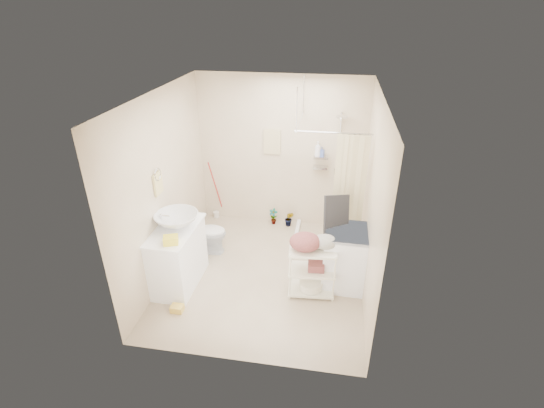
{
  "coord_description": "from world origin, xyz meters",
  "views": [
    {
      "loc": [
        0.87,
        -4.6,
        3.6
      ],
      "look_at": [
        0.07,
        0.25,
        1.04
      ],
      "focal_mm": 26.0,
      "sensor_mm": 36.0,
      "label": 1
    }
  ],
  "objects_px": {
    "toilet": "(205,232)",
    "laundry_rack": "(312,267)",
    "vanity": "(177,256)",
    "washing_machine": "(345,258)"
  },
  "relations": [
    {
      "from": "laundry_rack",
      "to": "washing_machine",
      "type": "bearing_deg",
      "value": 28.07
    },
    {
      "from": "vanity",
      "to": "toilet",
      "type": "distance_m",
      "value": 0.84
    },
    {
      "from": "toilet",
      "to": "laundry_rack",
      "type": "relative_size",
      "value": 0.81
    },
    {
      "from": "vanity",
      "to": "laundry_rack",
      "type": "relative_size",
      "value": 1.18
    },
    {
      "from": "washing_machine",
      "to": "laundry_rack",
      "type": "relative_size",
      "value": 1.01
    },
    {
      "from": "vanity",
      "to": "washing_machine",
      "type": "bearing_deg",
      "value": 10.26
    },
    {
      "from": "vanity",
      "to": "toilet",
      "type": "bearing_deg",
      "value": 82.97
    },
    {
      "from": "toilet",
      "to": "washing_machine",
      "type": "xyz_separation_m",
      "value": [
        2.18,
        -0.46,
        0.09
      ]
    },
    {
      "from": "toilet",
      "to": "vanity",
      "type": "bearing_deg",
      "value": 165.83
    },
    {
      "from": "toilet",
      "to": "laundry_rack",
      "type": "bearing_deg",
      "value": -118.89
    }
  ]
}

